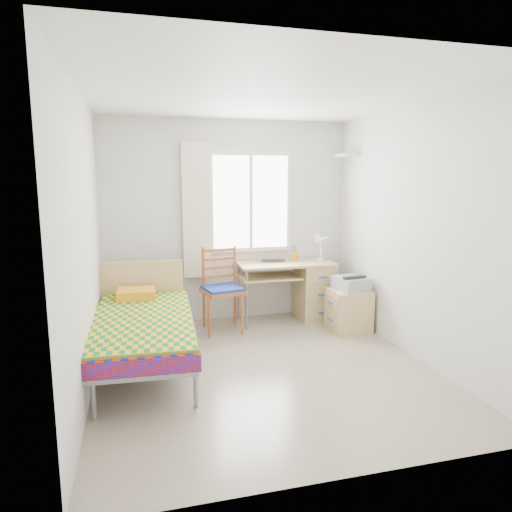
{
  "coord_description": "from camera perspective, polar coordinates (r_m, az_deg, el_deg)",
  "views": [
    {
      "loc": [
        -1.16,
        -4.1,
        1.84
      ],
      "look_at": [
        0.06,
        0.55,
        1.04
      ],
      "focal_mm": 32.0,
      "sensor_mm": 36.0,
      "label": 1
    }
  ],
  "objects": [
    {
      "name": "curtain",
      "position": [
        5.84,
        -7.46,
        5.6
      ],
      "size": [
        0.35,
        0.05,
        1.7
      ],
      "primitive_type": "cube",
      "color": "beige",
      "rests_on": "wall_back"
    },
    {
      "name": "window",
      "position": [
        6.01,
        -0.67,
        6.74
      ],
      "size": [
        1.1,
        0.04,
        1.3
      ],
      "color": "white",
      "rests_on": "wall_back"
    },
    {
      "name": "pen_cup",
      "position": [
        6.08,
        4.76,
        -0.05
      ],
      "size": [
        0.1,
        0.1,
        0.11
      ],
      "primitive_type": "cylinder",
      "rotation": [
        0.0,
        0.0,
        -0.17
      ],
      "color": "orange",
      "rests_on": "desk"
    },
    {
      "name": "printer",
      "position": [
        5.68,
        11.78,
        -3.33
      ],
      "size": [
        0.39,
        0.43,
        0.17
      ],
      "rotation": [
        0.0,
        0.0,
        0.14
      ],
      "color": "#B0B4B8",
      "rests_on": "cabinet"
    },
    {
      "name": "task_lamp",
      "position": [
        5.97,
        7.99,
        1.51
      ],
      "size": [
        0.22,
        0.31,
        0.39
      ],
      "rotation": [
        0.0,
        0.0,
        0.25
      ],
      "color": "white",
      "rests_on": "desk"
    },
    {
      "name": "desk",
      "position": [
        6.12,
        6.68,
        -3.97
      ],
      "size": [
        1.25,
        0.59,
        0.78
      ],
      "rotation": [
        0.0,
        0.0,
        -0.01
      ],
      "color": "tan",
      "rests_on": "floor"
    },
    {
      "name": "wall_left",
      "position": [
        4.16,
        -20.7,
        1.43
      ],
      "size": [
        0.0,
        3.5,
        3.5
      ],
      "primitive_type": "plane",
      "rotation": [
        1.57,
        0.0,
        1.57
      ],
      "color": "silver",
      "rests_on": "ground"
    },
    {
      "name": "chair",
      "position": [
        5.61,
        -4.26,
        -3.54
      ],
      "size": [
        0.52,
        0.52,
        1.04
      ],
      "rotation": [
        0.0,
        0.0,
        0.19
      ],
      "color": "#A64820",
      "rests_on": "floor"
    },
    {
      "name": "book",
      "position": [
        5.94,
        1.53,
        -2.65
      ],
      "size": [
        0.24,
        0.28,
        0.02
      ],
      "primitive_type": "imported",
      "rotation": [
        0.0,
        0.0,
        0.38
      ],
      "color": "gray",
      "rests_on": "desk"
    },
    {
      "name": "ceiling",
      "position": [
        4.32,
        1.11,
        19.63
      ],
      "size": [
        3.5,
        3.5,
        0.0
      ],
      "primitive_type": "plane",
      "rotation": [
        3.14,
        0.0,
        0.0
      ],
      "color": "white",
      "rests_on": "wall_back"
    },
    {
      "name": "wall_back",
      "position": [
        5.98,
        -3.51,
        4.31
      ],
      "size": [
        3.2,
        0.0,
        3.2
      ],
      "primitive_type": "plane",
      "rotation": [
        1.57,
        0.0,
        0.0
      ],
      "color": "silver",
      "rests_on": "ground"
    },
    {
      "name": "wall_right",
      "position": [
        4.97,
        19.13,
        2.74
      ],
      "size": [
        0.0,
        3.5,
        3.5
      ],
      "primitive_type": "plane",
      "rotation": [
        1.57,
        0.0,
        -1.57
      ],
      "color": "silver",
      "rests_on": "ground"
    },
    {
      "name": "cabinet",
      "position": [
        5.75,
        11.49,
        -6.68
      ],
      "size": [
        0.48,
        0.43,
        0.51
      ],
      "rotation": [
        0.0,
        0.0,
        0.02
      ],
      "color": "tan",
      "rests_on": "floor"
    },
    {
      "name": "floating_shelf",
      "position": [
        6.11,
        11.25,
        12.24
      ],
      "size": [
        0.2,
        0.32,
        0.03
      ],
      "primitive_type": "cube",
      "color": "white",
      "rests_on": "wall_right"
    },
    {
      "name": "laptop",
      "position": [
        5.96,
        2.23,
        -0.65
      ],
      "size": [
        0.34,
        0.25,
        0.02
      ],
      "primitive_type": "imported",
      "rotation": [
        0.0,
        0.0,
        -0.15
      ],
      "color": "black",
      "rests_on": "desk"
    },
    {
      "name": "floor",
      "position": [
        4.64,
        1.0,
        -13.87
      ],
      "size": [
        3.5,
        3.5,
        0.0
      ],
      "primitive_type": "plane",
      "color": "#BCAD93",
      "rests_on": "ground"
    },
    {
      "name": "bed",
      "position": [
        4.7,
        -14.01,
        -8.14
      ],
      "size": [
        1.08,
        2.13,
        0.9
      ],
      "rotation": [
        0.0,
        0.0,
        -0.05
      ],
      "color": "gray",
      "rests_on": "floor"
    }
  ]
}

